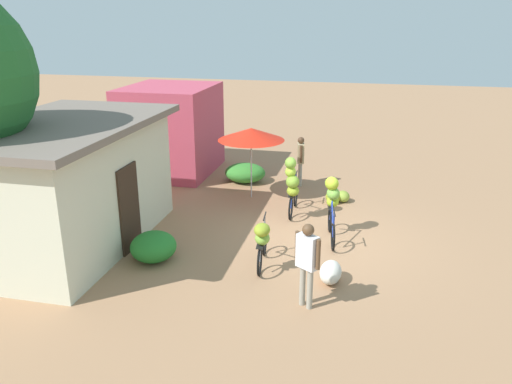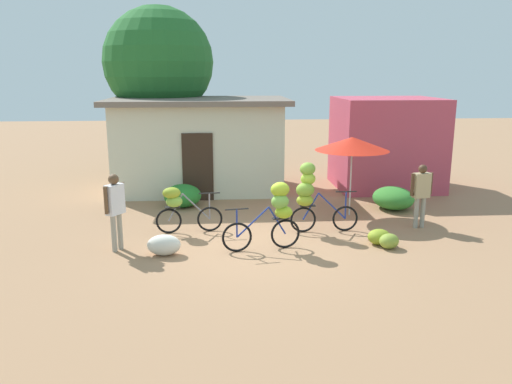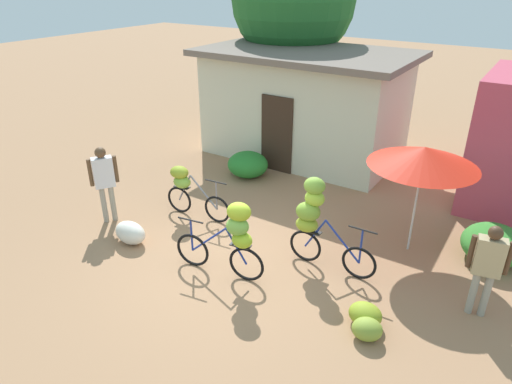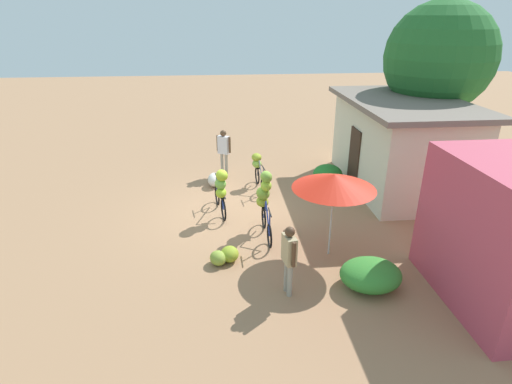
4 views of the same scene
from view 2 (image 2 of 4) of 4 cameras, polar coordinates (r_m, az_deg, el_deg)
ground_plane at (r=11.26m, az=0.50°, el=-6.06°), size 60.00×60.00×0.00m
building_low at (r=16.47m, az=-6.36°, el=5.35°), size 5.62×3.47×2.91m
shop_pink at (r=17.23m, az=14.32°, el=5.31°), size 3.20×2.80×2.91m
tree_behind_building at (r=18.02m, az=-10.84°, el=14.04°), size 3.69×3.69×5.89m
hedge_bush_front_left at (r=14.52m, az=-8.21°, el=-0.41°), size 1.05×1.01×0.65m
hedge_bush_front_right at (r=14.70m, az=15.08°, el=-0.65°), size 1.12×1.32×0.61m
market_umbrella at (r=13.50m, az=10.70°, el=5.31°), size 1.93×1.93×2.09m
bicycle_leftmost at (r=12.08m, az=-8.58°, el=-1.47°), size 1.57×0.37×1.12m
bicycle_near_pile at (r=10.82m, az=2.15°, el=-2.03°), size 1.70×0.46×1.47m
bicycle_center_loaded at (r=12.02m, az=6.09°, el=-0.08°), size 1.64×0.47×1.68m
banana_pile_on_ground at (r=11.55m, az=14.02°, el=-5.07°), size 0.66×0.75×0.35m
produce_sack at (r=10.83m, az=-10.24°, el=-5.84°), size 0.72×0.47×0.44m
person_vendor at (r=12.95m, az=17.97°, el=0.25°), size 0.57×0.27×1.57m
person_bystander at (r=11.11m, az=-15.47°, el=-1.32°), size 0.39×0.50×1.66m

